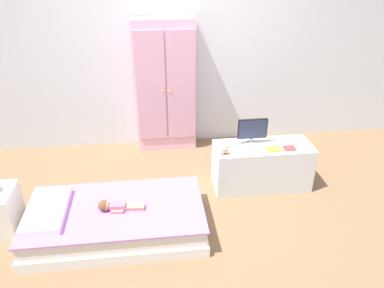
% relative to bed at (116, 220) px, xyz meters
% --- Properties ---
extents(ground_plane, '(10.00, 10.00, 0.02)m').
position_rel_bed_xyz_m(ground_plane, '(0.66, 0.14, -0.14)').
color(ground_plane, brown).
extents(back_wall, '(6.40, 0.05, 2.70)m').
position_rel_bed_xyz_m(back_wall, '(0.66, 1.71, 1.22)').
color(back_wall, silver).
rests_on(back_wall, ground_plane).
extents(bed, '(1.53, 0.83, 0.26)m').
position_rel_bed_xyz_m(bed, '(0.00, 0.00, 0.00)').
color(bed, white).
rests_on(bed, ground_plane).
extents(pillow, '(0.32, 0.59, 0.06)m').
position_rel_bed_xyz_m(pillow, '(-0.57, 0.00, 0.16)').
color(pillow, white).
rests_on(pillow, bed).
extents(doll, '(0.39, 0.14, 0.10)m').
position_rel_bed_xyz_m(doll, '(-0.02, -0.02, 0.17)').
color(doll, '#D6668E').
rests_on(doll, bed).
extents(wardrobe, '(0.69, 0.27, 1.57)m').
position_rel_bed_xyz_m(wardrobe, '(0.54, 1.54, 0.66)').
color(wardrobe, '#EFADCC').
rests_on(wardrobe, ground_plane).
extents(tv_stand, '(0.99, 0.40, 0.47)m').
position_rel_bed_xyz_m(tv_stand, '(1.47, 0.56, 0.11)').
color(tv_stand, silver).
rests_on(tv_stand, ground_plane).
extents(tv_monitor, '(0.30, 0.10, 0.27)m').
position_rel_bed_xyz_m(tv_monitor, '(1.36, 0.63, 0.50)').
color(tv_monitor, '#99999E').
rests_on(tv_monitor, tv_stand).
extents(rocking_horse_toy, '(0.09, 0.04, 0.11)m').
position_rel_bed_xyz_m(rocking_horse_toy, '(1.05, 0.43, 0.39)').
color(rocking_horse_toy, '#8E6642').
rests_on(rocking_horse_toy, tv_stand).
extents(book_orange, '(0.15, 0.10, 0.01)m').
position_rel_bed_xyz_m(book_orange, '(1.54, 0.47, 0.35)').
color(book_orange, orange).
rests_on(book_orange, tv_stand).
extents(book_red, '(0.12, 0.09, 0.01)m').
position_rel_bed_xyz_m(book_red, '(1.70, 0.47, 0.35)').
color(book_red, '#CC3838').
rests_on(book_red, tv_stand).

